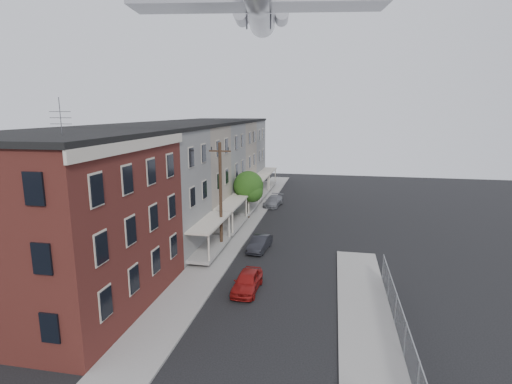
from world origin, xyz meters
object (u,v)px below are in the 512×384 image
car_mid (260,243)px  car_far (273,201)px  street_tree (249,187)px  airplane (258,0)px  utility_pole (221,195)px  car_near (247,281)px

car_mid → car_far: size_ratio=0.86×
street_tree → airplane: airplane is taller
utility_pole → street_tree: (0.33, 9.92, -1.22)m
airplane → street_tree: bearing=114.5°
street_tree → car_near: (3.47, -17.23, -2.80)m
car_far → airplane: bearing=-83.4°
car_mid → street_tree: bearing=113.0°
street_tree → car_mid: bearing=-73.2°
street_tree → car_far: street_tree is taller
car_mid → car_far: (-1.22, 15.78, 0.01)m
car_mid → airplane: size_ratio=0.15×
car_far → utility_pole: bearing=-90.2°
car_far → airplane: 22.67m
street_tree → car_far: bearing=75.0°
utility_pole → street_tree: size_ratio=1.73×
street_tree → car_mid: 10.38m
car_near → utility_pole: bearing=118.8°
car_near → car_mid: (-0.58, 7.68, -0.05)m
street_tree → car_near: street_tree is taller
utility_pole → car_mid: size_ratio=2.44×
utility_pole → car_near: 9.16m
street_tree → car_near: bearing=-78.6°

